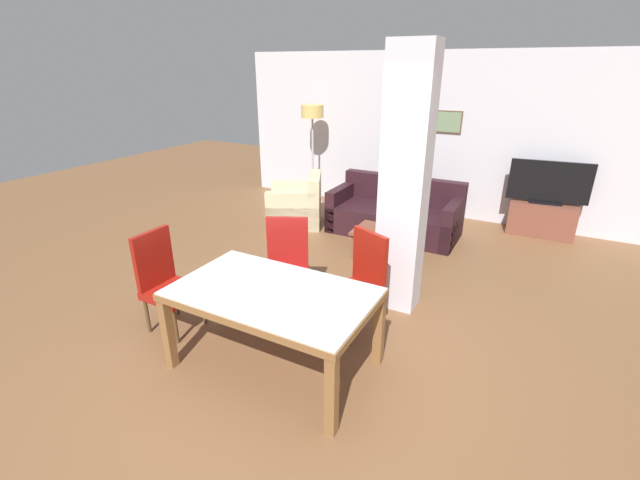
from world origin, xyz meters
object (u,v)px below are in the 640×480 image
object	(u,v)px
dining_chair_head_left	(165,279)
bottle	(384,224)
coffee_table	(376,243)
tv_stand	(542,219)
dining_chair_far_left	(287,264)
sofa	(395,215)
dining_chair_far_right	(360,280)
armchair	(297,207)
dining_table	(273,305)
floor_lamp	(312,120)
tv_screen	(549,183)

from	to	relation	value
dining_chair_head_left	bottle	size ratio (longest dim) A/B	3.77
coffee_table	tv_stand	xyz separation A→B (m)	(1.95, 1.99, 0.05)
dining_chair_far_left	sofa	xyz separation A→B (m)	(0.27, 2.71, -0.24)
sofa	tv_stand	world-z (taller)	sofa
dining_chair_far_right	armchair	distance (m)	3.17
dining_table	tv_stand	distance (m)	4.96
dining_chair_head_left	tv_stand	distance (m)	5.57
floor_lamp	armchair	bearing A→B (deg)	-73.49
armchair	dining_table	bearing A→B (deg)	-178.09
dining_chair_far_right	dining_table	bearing A→B (deg)	90.00
dining_chair_far_right	bottle	size ratio (longest dim) A/B	3.77
dining_chair_far_right	dining_chair_head_left	bearing A→B (deg)	52.74
dining_table	dining_chair_far_left	xyz separation A→B (m)	(-0.42, 0.87, -0.07)
coffee_table	tv_screen	xyz separation A→B (m)	(1.95, 1.99, 0.62)
bottle	armchair	bearing A→B (deg)	159.87
dining_table	armchair	xyz separation A→B (m)	(-1.72, 3.22, -0.31)
dining_chair_far_right	tv_stand	distance (m)	3.98
coffee_table	tv_stand	size ratio (longest dim) A/B	0.62
coffee_table	tv_stand	world-z (taller)	tv_stand
dining_chair_far_left	bottle	size ratio (longest dim) A/B	3.77
dining_table	dining_chair_far_left	world-z (taller)	dining_chair_far_left
dining_table	tv_stand	xyz separation A→B (m)	(1.89, 4.58, -0.34)
tv_screen	floor_lamp	distance (m)	4.01
dining_table	bottle	distance (m)	2.58
sofa	armchair	distance (m)	1.61
sofa	armchair	world-z (taller)	sofa
dining_table	floor_lamp	bearing A→B (deg)	115.25
armchair	sofa	bearing A→B (deg)	-103.45
sofa	tv_screen	world-z (taller)	tv_screen
dining_chair_head_left	bottle	distance (m)	2.89
bottle	dining_chair_far_right	bearing A→B (deg)	-77.27
sofa	tv_screen	distance (m)	2.33
sofa	coffee_table	xyz separation A→B (m)	(0.08, -0.99, -0.08)
dining_chair_far_right	bottle	world-z (taller)	dining_chair_far_right
dining_chair_far_right	floor_lamp	world-z (taller)	floor_lamp
dining_table	tv_stand	bearing A→B (deg)	67.58
dining_chair_head_left	tv_screen	bearing A→B (deg)	145.33
bottle	tv_screen	distance (m)	2.75
dining_chair_far_left	sofa	distance (m)	2.73
bottle	floor_lamp	bearing A→B (deg)	139.66
dining_chair_far_right	floor_lamp	distance (m)	4.37
floor_lamp	dining_chair_far_left	bearing A→B (deg)	-64.84
coffee_table	tv_screen	distance (m)	2.86
floor_lamp	tv_stand	bearing A→B (deg)	3.29
tv_stand	tv_screen	world-z (taller)	tv_screen
dining_chair_far_right	coffee_table	bearing A→B (deg)	-49.23
dining_chair_far_left	armchair	bearing A→B (deg)	-86.73
dining_table	tv_screen	distance (m)	4.96
dining_chair_far_left	tv_screen	bearing A→B (deg)	-147.48
bottle	tv_stand	bearing A→B (deg)	47.11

